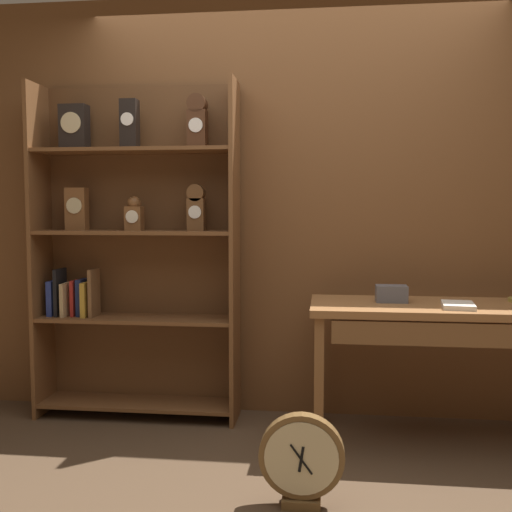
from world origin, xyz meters
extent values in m
plane|color=#4C3826|center=(0.00, 0.00, 0.00)|extent=(10.00, 10.00, 0.00)
cube|color=brown|center=(0.00, 1.24, 1.30)|extent=(4.80, 0.05, 2.60)
cube|color=brown|center=(-1.56, 1.03, 1.03)|extent=(0.02, 0.30, 2.05)
cube|color=brown|center=(-0.34, 1.03, 1.03)|extent=(0.03, 0.30, 2.05)
cube|color=brown|center=(-0.95, 1.18, 1.03)|extent=(1.25, 0.01, 2.05)
cube|color=brown|center=(-0.95, 1.03, 0.08)|extent=(1.20, 0.29, 0.02)
cube|color=brown|center=(-0.95, 1.03, 0.62)|extent=(1.20, 0.29, 0.02)
cube|color=brown|center=(-0.95, 1.03, 1.15)|extent=(1.20, 0.29, 0.02)
cube|color=brown|center=(-0.95, 1.03, 1.64)|extent=(1.20, 0.29, 0.02)
cube|color=black|center=(-1.33, 1.05, 1.79)|extent=(0.17, 0.10, 0.27)
cylinder|color=#C6B78C|center=(-1.33, 1.00, 1.81)|extent=(0.13, 0.01, 0.13)
cube|color=brown|center=(-1.32, 1.04, 1.29)|extent=(0.13, 0.07, 0.26)
cylinder|color=#C6B78C|center=(-1.32, 1.00, 1.31)|extent=(0.10, 0.01, 0.10)
cube|color=black|center=(-0.97, 1.02, 1.80)|extent=(0.10, 0.09, 0.29)
cylinder|color=white|center=(-0.97, 0.97, 1.82)|extent=(0.08, 0.01, 0.08)
cube|color=brown|center=(-0.95, 1.03, 1.23)|extent=(0.10, 0.08, 0.15)
sphere|color=brown|center=(-0.95, 1.03, 1.33)|extent=(0.08, 0.08, 0.08)
cylinder|color=silver|center=(-0.95, 0.98, 1.25)|extent=(0.08, 0.01, 0.08)
cube|color=#472816|center=(-0.56, 1.04, 1.77)|extent=(0.11, 0.10, 0.22)
cylinder|color=#472816|center=(-0.56, 1.04, 1.91)|extent=(0.11, 0.10, 0.11)
cylinder|color=white|center=(-0.56, 0.99, 1.78)|extent=(0.08, 0.01, 0.08)
cube|color=brown|center=(-0.57, 1.02, 1.26)|extent=(0.10, 0.08, 0.19)
cylinder|color=brown|center=(-0.57, 1.02, 1.39)|extent=(0.10, 0.08, 0.10)
cylinder|color=silver|center=(-0.57, 0.98, 1.27)|extent=(0.08, 0.01, 0.08)
cube|color=navy|center=(-1.49, 1.05, 0.74)|extent=(0.03, 0.16, 0.22)
cube|color=black|center=(-1.44, 1.03, 0.77)|extent=(0.02, 0.15, 0.29)
cube|color=tan|center=(-1.40, 1.02, 0.73)|extent=(0.02, 0.14, 0.21)
cube|color=maroon|center=(-1.35, 1.04, 0.74)|extent=(0.02, 0.12, 0.22)
cube|color=#19234C|center=(-1.30, 1.05, 0.74)|extent=(0.04, 0.14, 0.23)
cube|color=#B78C2D|center=(-1.26, 1.03, 0.73)|extent=(0.03, 0.16, 0.21)
cube|color=brown|center=(-1.22, 1.02, 0.77)|extent=(0.02, 0.15, 0.29)
cube|color=brown|center=(0.87, 0.82, 0.76)|extent=(1.49, 0.58, 0.04)
cube|color=brown|center=(0.18, 0.58, 0.37)|extent=(0.05, 0.05, 0.74)
cube|color=brown|center=(0.18, 1.06, 0.37)|extent=(0.05, 0.05, 0.74)
cube|color=brown|center=(0.87, 0.55, 0.67)|extent=(1.26, 0.03, 0.12)
cube|color=#595960|center=(0.57, 0.87, 0.82)|extent=(0.17, 0.12, 0.09)
cube|color=silver|center=(0.90, 0.71, 0.79)|extent=(0.18, 0.24, 0.02)
cube|color=brown|center=(0.11, 0.03, 0.02)|extent=(0.17, 0.11, 0.04)
cylinder|color=brown|center=(0.11, 0.03, 0.23)|extent=(0.37, 0.06, 0.37)
cylinder|color=#C6B78C|center=(0.11, -0.01, 0.23)|extent=(0.32, 0.01, 0.32)
cube|color=black|center=(0.11, -0.01, 0.23)|extent=(0.03, 0.01, 0.11)
cube|color=black|center=(0.11, -0.01, 0.23)|extent=(0.10, 0.01, 0.13)
camera|label=1|loc=(0.21, -2.46, 1.30)|focal=41.52mm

